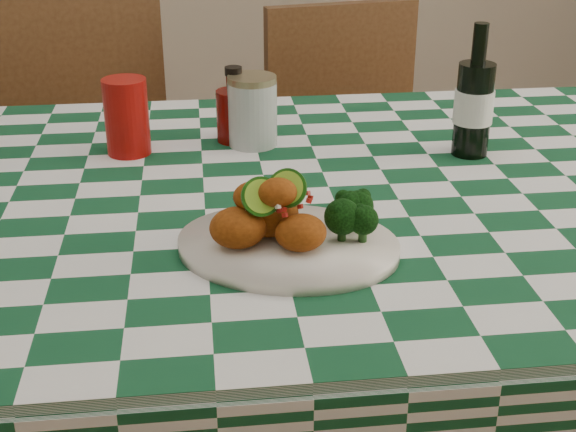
{
  "coord_description": "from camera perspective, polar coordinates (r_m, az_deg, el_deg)",
  "views": [
    {
      "loc": [
        -0.11,
        -1.2,
        1.3
      ],
      "look_at": [
        0.01,
        -0.22,
        0.84
      ],
      "focal_mm": 50.0,
      "sensor_mm": 36.0,
      "label": 1
    }
  ],
  "objects": [
    {
      "name": "mason_jar",
      "position": [
        1.49,
        -2.54,
        7.48
      ],
      "size": [
        0.12,
        0.12,
        0.13
      ],
      "primitive_type": null,
      "rotation": [
        0.0,
        0.0,
        -0.35
      ],
      "color": "#B2BCBA",
      "rests_on": "dining_table"
    },
    {
      "name": "red_tumbler",
      "position": [
        1.48,
        -11.4,
        6.93
      ],
      "size": [
        0.1,
        0.1,
        0.14
      ],
      "primitive_type": "cylinder",
      "rotation": [
        0.0,
        0.0,
        -0.29
      ],
      "color": "#990C08",
      "rests_on": "dining_table"
    },
    {
      "name": "wooden_chair_left",
      "position": [
        2.08,
        -12.26,
        2.08
      ],
      "size": [
        0.62,
        0.64,
        1.02
      ],
      "primitive_type": null,
      "rotation": [
        0.0,
        0.0,
        0.42
      ],
      "color": "#472814",
      "rests_on": "ground"
    },
    {
      "name": "wooden_chair_right",
      "position": [
        2.13,
        5.39,
        1.7
      ],
      "size": [
        0.49,
        0.51,
        0.92
      ],
      "primitive_type": null,
      "rotation": [
        0.0,
        0.0,
        0.19
      ],
      "color": "#472814",
      "rests_on": "ground"
    },
    {
      "name": "broccoli_side",
      "position": [
        1.11,
        4.03,
        0.12
      ],
      "size": [
        0.08,
        0.08,
        0.06
      ],
      "primitive_type": null,
      "color": "black",
      "rests_on": "plate"
    },
    {
      "name": "dining_table",
      "position": [
        1.51,
        -1.35,
        -11.94
      ],
      "size": [
        1.66,
        1.06,
        0.79
      ],
      "primitive_type": null,
      "color": "#124828",
      "rests_on": "ground"
    },
    {
      "name": "ketchup_bottle",
      "position": [
        1.51,
        -3.84,
        7.93
      ],
      "size": [
        0.07,
        0.07,
        0.14
      ],
      "primitive_type": null,
      "rotation": [
        0.0,
        0.0,
        -0.08
      ],
      "color": "#5B0704",
      "rests_on": "dining_table"
    },
    {
      "name": "beer_bottle",
      "position": [
        1.47,
        13.17,
        8.67
      ],
      "size": [
        0.08,
        0.08,
        0.24
      ],
      "primitive_type": null,
      "rotation": [
        0.0,
        0.0,
        -0.08
      ],
      "color": "black",
      "rests_on": "dining_table"
    },
    {
      "name": "plate",
      "position": [
        1.11,
        0.0,
        -2.15
      ],
      "size": [
        0.37,
        0.32,
        0.02
      ],
      "primitive_type": null,
      "rotation": [
        0.0,
        0.0,
        -0.32
      ],
      "color": "white",
      "rests_on": "dining_table"
    },
    {
      "name": "fried_chicken_pile",
      "position": [
        1.08,
        -0.81,
        0.42
      ],
      "size": [
        0.15,
        0.11,
        0.09
      ],
      "primitive_type": null,
      "color": "#93400E",
      "rests_on": "plate"
    }
  ]
}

